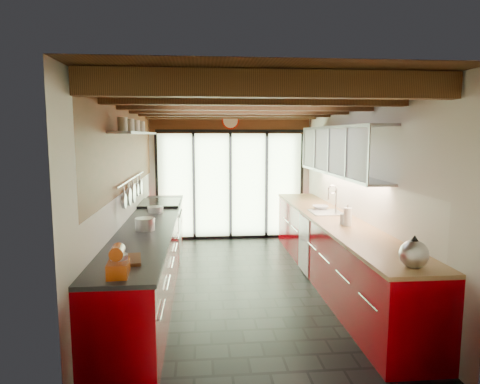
{
  "coord_description": "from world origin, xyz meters",
  "views": [
    {
      "loc": [
        -0.58,
        -5.73,
        2.07
      ],
      "look_at": [
        -0.02,
        0.4,
        1.25
      ],
      "focal_mm": 32.0,
      "sensor_mm": 36.0,
      "label": 1
    }
  ],
  "objects_px": {
    "kettle": "(414,252)",
    "paper_towel": "(348,217)",
    "soap_bottle": "(345,217)",
    "bowl": "(320,207)",
    "stand_mixer": "(118,263)"
  },
  "relations": [
    {
      "from": "stand_mixer",
      "to": "bowl",
      "type": "bearing_deg",
      "value": 49.26
    },
    {
      "from": "paper_towel",
      "to": "bowl",
      "type": "bearing_deg",
      "value": 90.0
    },
    {
      "from": "kettle",
      "to": "bowl",
      "type": "distance_m",
      "value": 2.96
    },
    {
      "from": "stand_mixer",
      "to": "paper_towel",
      "type": "distance_m",
      "value": 3.06
    },
    {
      "from": "kettle",
      "to": "soap_bottle",
      "type": "distance_m",
      "value": 1.81
    },
    {
      "from": "kettle",
      "to": "soap_bottle",
      "type": "bearing_deg",
      "value": 90.0
    },
    {
      "from": "paper_towel",
      "to": "bowl",
      "type": "height_order",
      "value": "paper_towel"
    },
    {
      "from": "kettle",
      "to": "paper_towel",
      "type": "xyz_separation_m",
      "value": [
        0.0,
        1.71,
        -0.01
      ]
    },
    {
      "from": "paper_towel",
      "to": "bowl",
      "type": "distance_m",
      "value": 1.25
    },
    {
      "from": "stand_mixer",
      "to": "paper_towel",
      "type": "height_order",
      "value": "paper_towel"
    },
    {
      "from": "stand_mixer",
      "to": "kettle",
      "type": "height_order",
      "value": "kettle"
    },
    {
      "from": "kettle",
      "to": "stand_mixer",
      "type": "bearing_deg",
      "value": 179.84
    },
    {
      "from": "kettle",
      "to": "bowl",
      "type": "relative_size",
      "value": 1.28
    },
    {
      "from": "stand_mixer",
      "to": "soap_bottle",
      "type": "bearing_deg",
      "value": 35.34
    },
    {
      "from": "soap_bottle",
      "to": "bowl",
      "type": "bearing_deg",
      "value": 90.0
    }
  ]
}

